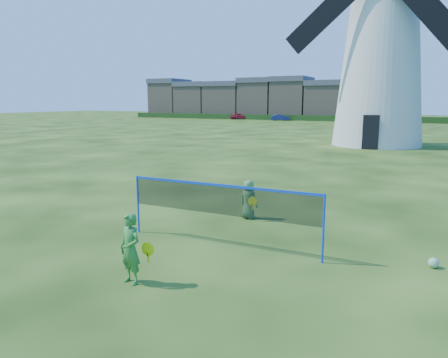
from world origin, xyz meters
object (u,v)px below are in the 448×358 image
player_girl (130,249)px  player_boy (249,199)px  play_ball (433,263)px  car_left (239,116)px  windmill (381,52)px  car_right (280,117)px  badminton_net (221,201)px

player_girl → player_boy: (0.22, 5.29, -0.11)m
play_ball → car_left: car_left is taller
windmill → player_girl: size_ratio=14.34×
play_ball → car_right: car_right is taller
player_boy → car_right: player_boy is taller
player_girl → player_boy: bearing=101.8°
badminton_net → play_ball: (4.70, 0.77, -1.03)m
badminton_net → player_girl: (-0.59, -2.71, -0.44)m
car_left → play_ball: bearing=-174.4°
badminton_net → player_boy: bearing=98.1°
car_right → play_ball: bearing=-179.5°
windmill → play_ball: (4.35, -26.16, -7.10)m
windmill → car_right: 43.70m
player_boy → windmill: bearing=-78.0°
windmill → player_boy: bearing=-91.7°
badminton_net → car_right: (-20.61, 64.69, -0.58)m
windmill → badminton_net: (-0.35, -26.93, -6.07)m
windmill → badminton_net: size_ratio=3.98×
player_girl → play_ball: 6.36m
player_girl → play_ball: player_girl is taller
player_boy → play_ball: (5.07, -1.82, -0.48)m
badminton_net → car_right: bearing=107.7°
windmill → car_left: windmill is taller
badminton_net → player_girl: badminton_net is taller
badminton_net → player_boy: (-0.37, 2.59, -0.55)m
windmill → play_ball: size_ratio=91.47×
play_ball → car_left: size_ratio=0.06×
windmill → player_girl: (-0.94, -29.64, -6.51)m
player_boy → car_left: size_ratio=0.33×
car_left → car_right: car_left is taller
car_left → car_right: bearing=-121.4°
badminton_net → play_ball: 4.87m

